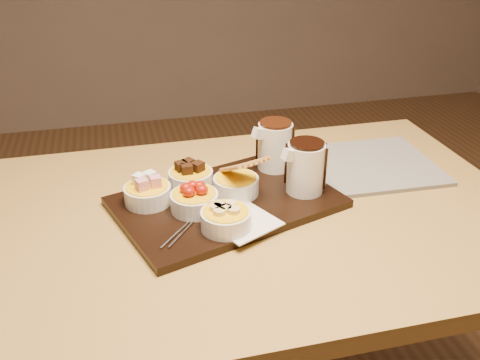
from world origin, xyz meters
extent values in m
cube|color=#B28A42|center=(0.00, 0.00, 0.73)|extent=(1.20, 0.80, 0.04)
cylinder|color=#B28A42|center=(-0.54, 0.34, 0.35)|extent=(0.06, 0.06, 0.71)
cylinder|color=#B28A42|center=(0.54, 0.34, 0.35)|extent=(0.06, 0.06, 0.71)
cube|color=black|center=(-0.04, 0.03, 0.76)|extent=(0.53, 0.43, 0.02)
cube|color=white|center=(-0.03, -0.07, 0.77)|extent=(0.16, 0.16, 0.00)
cylinder|color=white|center=(-0.21, 0.06, 0.79)|extent=(0.10, 0.10, 0.04)
cylinder|color=white|center=(-0.11, 0.10, 0.79)|extent=(0.10, 0.10, 0.04)
cylinder|color=white|center=(-0.12, 0.00, 0.79)|extent=(0.10, 0.10, 0.04)
cylinder|color=white|center=(-0.02, 0.05, 0.79)|extent=(0.10, 0.10, 0.04)
cylinder|color=white|center=(-0.07, -0.08, 0.79)|extent=(0.10, 0.10, 0.04)
cylinder|color=silver|center=(0.13, 0.02, 0.82)|extent=(0.10, 0.10, 0.11)
cylinder|color=silver|center=(0.10, 0.15, 0.82)|extent=(0.10, 0.10, 0.11)
cube|color=beige|center=(0.33, 0.13, 0.76)|extent=(0.36, 0.29, 0.01)
camera|label=1|loc=(-0.26, -0.95, 1.35)|focal=40.00mm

